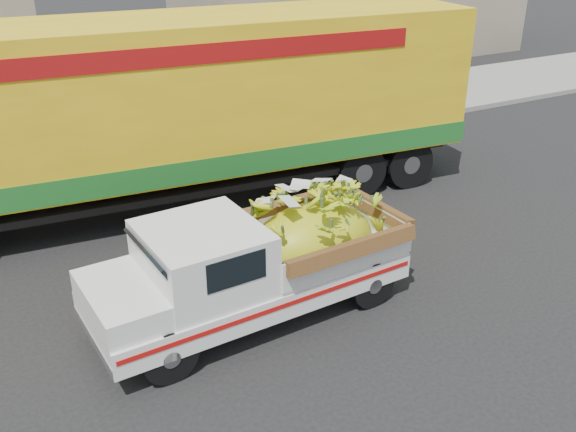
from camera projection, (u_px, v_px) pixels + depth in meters
ground at (122, 321)px, 9.65m from camera, size 100.00×100.00×0.00m
curb at (49, 183)px, 14.36m from camera, size 60.00×0.25×0.15m
sidewalk at (34, 154)px, 16.02m from camera, size 60.00×4.00×0.14m
pickup_truck at (272, 257)px, 9.60m from camera, size 4.86×2.03×1.67m
semi_trailer at (185, 106)px, 12.59m from camera, size 12.04×3.52×3.80m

